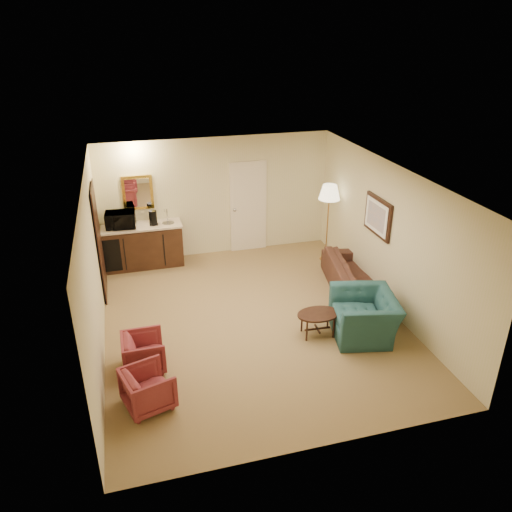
% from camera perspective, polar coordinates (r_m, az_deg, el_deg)
% --- Properties ---
extents(ground, '(6.00, 6.00, 0.00)m').
position_cam_1_polar(ground, '(8.81, -0.43, -7.35)').
color(ground, olive).
rests_on(ground, ground).
extents(room_walls, '(5.02, 6.01, 2.61)m').
position_cam_1_polar(room_walls, '(8.70, -2.39, 4.82)').
color(room_walls, beige).
rests_on(room_walls, ground).
extents(wetbar_cabinet, '(1.64, 0.58, 0.92)m').
position_cam_1_polar(wetbar_cabinet, '(10.79, -12.72, 1.16)').
color(wetbar_cabinet, '#381F12').
rests_on(wetbar_cabinet, ground).
extents(sofa, '(0.99, 2.17, 0.82)m').
position_cam_1_polar(sofa, '(9.72, 11.10, -1.78)').
color(sofa, black).
rests_on(sofa, ground).
extents(teal_armchair, '(0.94, 1.24, 0.98)m').
position_cam_1_polar(teal_armchair, '(8.38, 12.33, -5.94)').
color(teal_armchair, '#204951').
rests_on(teal_armchair, ground).
extents(rose_chair_near, '(0.57, 0.61, 0.62)m').
position_cam_1_polar(rose_chair_near, '(7.72, -12.71, -10.55)').
color(rose_chair_near, maroon).
rests_on(rose_chair_near, ground).
extents(rose_chair_far, '(0.73, 0.75, 0.63)m').
position_cam_1_polar(rose_chair_far, '(7.05, -12.25, -14.40)').
color(rose_chair_far, maroon).
rests_on(rose_chair_far, ground).
extents(coffee_table, '(0.74, 0.52, 0.41)m').
position_cam_1_polar(coffee_table, '(8.41, 7.06, -7.69)').
color(coffee_table, black).
rests_on(coffee_table, ground).
extents(floor_lamp, '(0.56, 0.56, 1.70)m').
position_cam_1_polar(floor_lamp, '(10.78, 8.18, 3.77)').
color(floor_lamp, '#B4813C').
rests_on(floor_lamp, ground).
extents(waste_bin, '(0.26, 0.26, 0.28)m').
position_cam_1_polar(waste_bin, '(10.89, -9.14, -0.15)').
color(waste_bin, black).
rests_on(waste_bin, ground).
extents(microwave, '(0.62, 0.37, 0.41)m').
position_cam_1_polar(microwave, '(10.54, -15.25, 4.20)').
color(microwave, black).
rests_on(microwave, wetbar_cabinet).
extents(coffee_maker, '(0.20, 0.20, 0.31)m').
position_cam_1_polar(coffee_maker, '(10.55, -11.69, 4.31)').
color(coffee_maker, black).
rests_on(coffee_maker, wetbar_cabinet).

